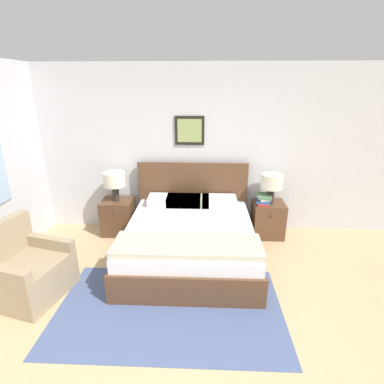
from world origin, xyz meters
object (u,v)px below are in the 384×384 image
armchair (26,272)px  table_lamp_by_door (272,182)px  nightstand_near_window (118,216)px  bed (190,238)px  nightstand_by_door (268,219)px  table_lamp_near_window (115,180)px

armchair → table_lamp_by_door: 3.45m
nightstand_near_window → table_lamp_by_door: table_lamp_by_door is taller
nightstand_near_window → table_lamp_by_door: bearing=-0.2°
bed → nightstand_near_window: size_ratio=3.45×
nightstand_by_door → table_lamp_near_window: 2.47m
armchair → nightstand_by_door: size_ratio=1.63×
armchair → nightstand_near_window: armchair is taller
nightstand_by_door → table_lamp_by_door: bearing=-40.8°
armchair → nightstand_near_window: bearing=172.6°
table_lamp_by_door → bed: bearing=-149.7°
armchair → table_lamp_by_door: bearing=131.4°
nightstand_by_door → table_lamp_near_window: size_ratio=1.21×
nightstand_by_door → table_lamp_by_door: size_ratio=1.21×
armchair → nightstand_by_door: armchair is taller
bed → table_lamp_near_window: 1.51m
armchair → nightstand_by_door: (3.01, 1.56, -0.01)m
armchair → nightstand_near_window: (0.61, 1.56, -0.01)m
bed → nightstand_by_door: bearing=30.7°
armchair → table_lamp_near_window: size_ratio=1.98×
nightstand_by_door → table_lamp_near_window: table_lamp_near_window is taller
table_lamp_near_window → nightstand_near_window: bearing=76.6°
armchair → table_lamp_by_door: table_lamp_by_door is taller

